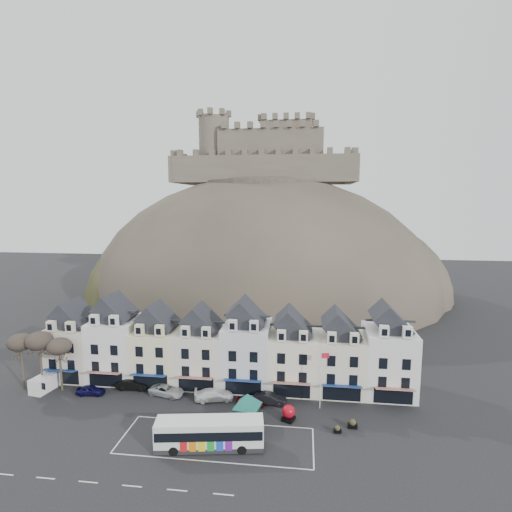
{
  "coord_description": "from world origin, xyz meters",
  "views": [
    {
      "loc": [
        11.7,
        -40.25,
        27.43
      ],
      "look_at": [
        3.73,
        24.0,
        18.25
      ],
      "focal_mm": 28.0,
      "sensor_mm": 36.0,
      "label": 1
    }
  ],
  "objects": [
    {
      "name": "planter_east",
      "position": [
        17.77,
        5.73,
        0.55
      ],
      "size": [
        1.15,
        0.79,
        1.13
      ],
      "rotation": [
        0.0,
        0.0,
        -0.03
      ],
      "color": "black",
      "rests_on": "ground"
    },
    {
      "name": "red_buoy",
      "position": [
        10.0,
        6.43,
        1.05
      ],
      "size": [
        1.82,
        1.82,
        2.05
      ],
      "rotation": [
        0.0,
        0.0,
        -0.41
      ],
      "color": "black",
      "rests_on": "ground"
    },
    {
      "name": "castle",
      "position": [
        0.51,
        75.93,
        40.19
      ],
      "size": [
        50.2,
        22.2,
        22.0
      ],
      "color": "brown",
      "rests_on": "ground"
    },
    {
      "name": "white_van",
      "position": [
        -25.36,
        10.55,
        1.1
      ],
      "size": [
        2.82,
        5.07,
        2.19
      ],
      "rotation": [
        0.0,
        0.0,
        -0.16
      ],
      "color": "white",
      "rests_on": "ground"
    },
    {
      "name": "car_black",
      "position": [
        -12.89,
        12.0,
        0.77
      ],
      "size": [
        4.74,
        1.81,
        1.54
      ],
      "primitive_type": "imported",
      "rotation": [
        0.0,
        0.0,
        1.61
      ],
      "color": "black",
      "rests_on": "ground"
    },
    {
      "name": "coach_bay_markings",
      "position": [
        2.0,
        1.25,
        0.0
      ],
      "size": [
        22.0,
        7.5,
        0.01
      ],
      "primitive_type": "cube",
      "color": "silver",
      "rests_on": "ground"
    },
    {
      "name": "planter_west",
      "position": [
        15.89,
        4.5,
        0.44
      ],
      "size": [
        0.94,
        0.64,
        0.91
      ],
      "rotation": [
        0.0,
        0.0,
        0.07
      ],
      "color": "black",
      "rests_on": "ground"
    },
    {
      "name": "tree_left_near",
      "position": [
        -23.0,
        10.5,
        6.55
      ],
      "size": [
        3.43,
        3.43,
        7.84
      ],
      "color": "#322A20",
      "rests_on": "ground"
    },
    {
      "name": "car_navy",
      "position": [
        -18.12,
        9.71,
        0.67
      ],
      "size": [
        4.05,
        1.94,
        1.33
      ],
      "primitive_type": "imported",
      "rotation": [
        0.0,
        0.0,
        1.67
      ],
      "color": "#0C0B38",
      "rests_on": "ground"
    },
    {
      "name": "ground",
      "position": [
        0.0,
        0.0,
        0.0
      ],
      "size": [
        300.0,
        300.0,
        0.0
      ],
      "primitive_type": "plane",
      "color": "black",
      "rests_on": "ground"
    },
    {
      "name": "bus_shelter",
      "position": [
        5.0,
        5.22,
        3.0
      ],
      "size": [
        5.99,
        5.99,
        3.87
      ],
      "rotation": [
        0.0,
        0.0,
        -0.18
      ],
      "color": "black",
      "rests_on": "ground"
    },
    {
      "name": "car_charcoal",
      "position": [
        7.31,
        10.3,
        0.74
      ],
      "size": [
        4.59,
        1.97,
        1.47
      ],
      "primitive_type": "imported",
      "rotation": [
        0.0,
        0.0,
        1.48
      ],
      "color": "black",
      "rests_on": "ground"
    },
    {
      "name": "car_white",
      "position": [
        -0.4,
        10.35,
        0.78
      ],
      "size": [
        5.74,
        3.42,
        1.56
      ],
      "primitive_type": "imported",
      "rotation": [
        0.0,
        0.0,
        1.82
      ],
      "color": "white",
      "rests_on": "ground"
    },
    {
      "name": "car_maroon",
      "position": [
        4.73,
        9.5,
        0.63
      ],
      "size": [
        3.87,
        1.9,
        1.27
      ],
      "primitive_type": "imported",
      "rotation": [
        0.0,
        0.0,
        1.46
      ],
      "color": "#560407",
      "rests_on": "ground"
    },
    {
      "name": "flagpole",
      "position": [
        14.09,
        9.99,
        4.5
      ],
      "size": [
        1.13,
        0.25,
        7.87
      ],
      "rotation": [
        0.0,
        0.0,
        0.16
      ],
      "color": "silver",
      "rests_on": "ground"
    },
    {
      "name": "car_silver",
      "position": [
        -7.39,
        10.93,
        0.69
      ],
      "size": [
        5.3,
        3.34,
        1.39
      ],
      "primitive_type": "imported",
      "rotation": [
        0.0,
        0.0,
        1.35
      ],
      "color": "silver",
      "rests_on": "ground"
    },
    {
      "name": "tree_left_mid",
      "position": [
        -26.0,
        10.5,
        7.24
      ],
      "size": [
        3.78,
        3.78,
        8.64
      ],
      "color": "#322A20",
      "rests_on": "ground"
    },
    {
      "name": "bus",
      "position": [
        1.54,
        -0.15,
        1.86
      ],
      "size": [
        12.2,
        4.57,
        3.36
      ],
      "rotation": [
        0.0,
        0.0,
        0.16
      ],
      "color": "#262628",
      "rests_on": "ground"
    },
    {
      "name": "tree_left_far",
      "position": [
        -29.0,
        10.5,
        6.9
      ],
      "size": [
        3.61,
        3.61,
        8.24
      ],
      "color": "#322A20",
      "rests_on": "ground"
    },
    {
      "name": "castle_hill",
      "position": [
        1.25,
        68.95,
        0.11
      ],
      "size": [
        100.0,
        76.0,
        68.0
      ],
      "color": "#38342B",
      "rests_on": "ground"
    },
    {
      "name": "townhouse_terrace",
      "position": [
        0.15,
        15.97,
        5.3
      ],
      "size": [
        54.4,
        9.35,
        11.8
      ],
      "color": "beige",
      "rests_on": "ground"
    }
  ]
}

